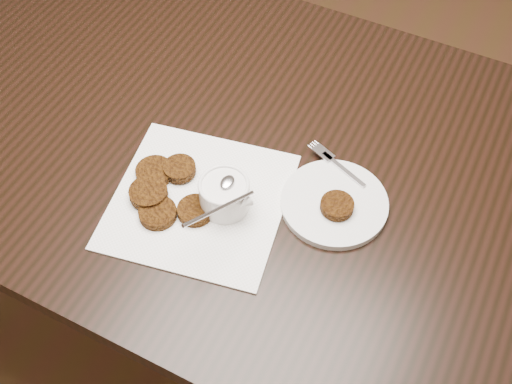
# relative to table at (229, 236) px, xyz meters

# --- Properties ---
(floor) EXTENTS (4.00, 4.00, 0.00)m
(floor) POSITION_rel_table_xyz_m (0.04, -0.09, -0.38)
(floor) COLOR #512D1B
(floor) RESTS_ON ground
(table) EXTENTS (1.45, 0.93, 0.75)m
(table) POSITION_rel_table_xyz_m (0.00, 0.00, 0.00)
(table) COLOR black
(table) RESTS_ON floor
(napkin) EXTENTS (0.36, 0.36, 0.00)m
(napkin) POSITION_rel_table_xyz_m (0.04, -0.16, 0.38)
(napkin) COLOR white
(napkin) RESTS_ON table
(sauce_ramekin) EXTENTS (0.13, 0.13, 0.13)m
(sauce_ramekin) POSITION_rel_table_xyz_m (0.09, -0.15, 0.44)
(sauce_ramekin) COLOR white
(sauce_ramekin) RESTS_ON napkin
(patty_cluster) EXTENTS (0.25, 0.25, 0.02)m
(patty_cluster) POSITION_rel_table_xyz_m (-0.02, -0.18, 0.39)
(patty_cluster) COLOR #5D340C
(patty_cluster) RESTS_ON napkin
(plate_with_patty) EXTENTS (0.25, 0.25, 0.03)m
(plate_with_patty) POSITION_rel_table_xyz_m (0.27, -0.06, 0.39)
(plate_with_patty) COLOR silver
(plate_with_patty) RESTS_ON table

